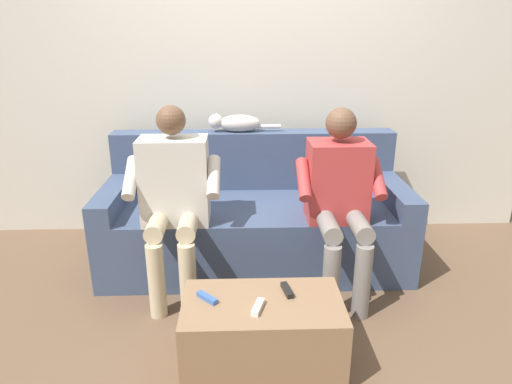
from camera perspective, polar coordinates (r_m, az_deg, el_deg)
name	(u,v)px	position (r m, az deg, el deg)	size (l,w,h in m)	color
ground_plane	(259,317)	(2.76, 0.40, -15.41)	(8.00, 8.00, 0.00)	brown
back_wall	(252,58)	(3.59, -0.46, 16.46)	(4.47, 0.06, 2.77)	beige
couch	(255,219)	(3.27, -0.13, -3.37)	(2.07, 0.87, 0.88)	#3D4C6B
coffee_table	(263,333)	(2.35, 0.82, -17.24)	(0.78, 0.44, 0.36)	#8C6B4C
person_left_seated	(339,192)	(2.81, 10.40, -0.04)	(0.52, 0.58, 1.16)	#B23838
person_right_seated	(174,192)	(2.77, -10.23, -0.04)	(0.56, 0.50, 1.18)	beige
cat_on_backrest	(236,123)	(3.35, -2.54, 8.64)	(0.53, 0.14, 0.14)	silver
remote_black	(287,290)	(2.31, 3.90, -12.15)	(0.13, 0.03, 0.03)	black
remote_white	(258,307)	(2.18, 0.24, -14.22)	(0.12, 0.03, 0.03)	white
remote_blue	(207,298)	(2.26, -6.15, -13.01)	(0.13, 0.03, 0.02)	#3860B7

